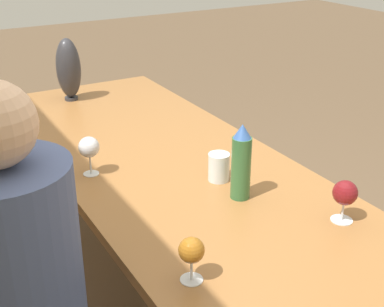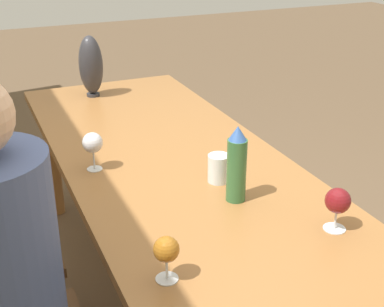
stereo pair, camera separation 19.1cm
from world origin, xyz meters
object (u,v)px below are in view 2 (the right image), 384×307
Objects in this scene: vase at (91,65)px; wine_glass_0 at (338,202)px; water_bottle at (237,165)px; wine_glass_1 at (166,250)px; water_tumbler at (218,168)px; person_near at (6,289)px; wine_glass_3 at (93,143)px.

vase is 1.63m from wine_glass_0.
wine_glass_1 is (-0.31, 0.37, -0.04)m from water_bottle.
person_near is (-0.29, 0.77, -0.08)m from water_tumbler.
wine_glass_0 is (-0.29, -0.19, -0.03)m from water_bottle.
wine_glass_0 is at bearing -98.64° from person_near.
vase is 1.63m from wine_glass_1.
vase is 0.91m from wine_glass_3.
wine_glass_1 is at bearing -113.33° from person_near.
wine_glass_1 is at bearing -179.17° from wine_glass_3.
water_bottle is 0.79m from person_near.
wine_glass_0 reaches higher than wine_glass_1.
wine_glass_1 is 0.10× the size of person_near.
water_tumbler is 0.79× the size of wine_glass_1.
water_bottle is 0.17m from water_tumbler.
wine_glass_0 is at bearing -167.35° from vase.
water_bottle reaches higher than wine_glass_3.
wine_glass_3 is at bearing -34.36° from person_near.
vase is at bearing -7.19° from wine_glass_1.
wine_glass_1 is at bearing 130.22° from water_bottle.
water_bottle is 1.92× the size of wine_glass_0.
vase is (1.31, 0.17, 0.04)m from water_bottle.
vase is at bearing 12.65° from wine_glass_0.
water_bottle is at bearing -137.97° from wine_glass_3.
wine_glass_0 is at bearing -87.43° from wine_glass_1.
person_near is (0.17, 0.40, -0.12)m from wine_glass_1.
wine_glass_3 is 0.70m from person_near.
vase is 1.58m from person_near.
wine_glass_3 is at bearing 38.91° from wine_glass_0.
water_bottle is 0.49m from wine_glass_1.
wine_glass_0 is 1.07× the size of wine_glass_1.
wine_glass_3 is at bearing 54.55° from water_tumbler.
water_tumbler is at bearing 23.14° from wine_glass_0.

